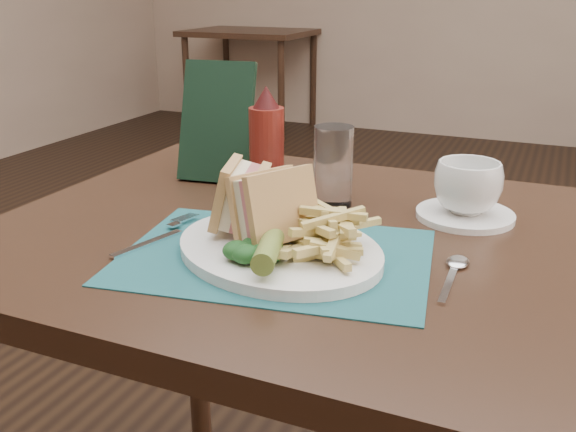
# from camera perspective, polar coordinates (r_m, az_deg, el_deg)

# --- Properties ---
(wall_back) EXTENTS (6.00, 0.00, 6.00)m
(wall_back) POSITION_cam_1_polar(r_m,az_deg,el_deg) (4.96, 18.94, 6.31)
(wall_back) COLOR tan
(wall_back) RESTS_ON ground
(table_bg_left) EXTENTS (0.90, 0.75, 0.75)m
(table_bg_left) POSITION_cam_1_polar(r_m,az_deg,el_deg) (5.09, -3.25, 11.99)
(table_bg_left) COLOR black
(table_bg_left) RESTS_ON ground
(placemat) EXTENTS (0.44, 0.35, 0.00)m
(placemat) POSITION_cam_1_polar(r_m,az_deg,el_deg) (0.86, -1.10, -3.59)
(placemat) COLOR #1A5054
(placemat) RESTS_ON table_main
(plate) EXTENTS (0.37, 0.34, 0.01)m
(plate) POSITION_cam_1_polar(r_m,az_deg,el_deg) (0.85, -0.80, -3.00)
(plate) COLOR white
(plate) RESTS_ON placemat
(sandwich_half_a) EXTENTS (0.10, 0.11, 0.10)m
(sandwich_half_a) POSITION_cam_1_polar(r_m,az_deg,el_deg) (0.89, -5.56, 1.79)
(sandwich_half_a) COLOR tan
(sandwich_half_a) RESTS_ON plate
(sandwich_half_b) EXTENTS (0.12, 0.13, 0.10)m
(sandwich_half_b) POSITION_cam_1_polar(r_m,az_deg,el_deg) (0.86, -2.10, 1.30)
(sandwich_half_b) COLOR tan
(sandwich_half_b) RESTS_ON plate
(kale_garnish) EXTENTS (0.11, 0.08, 0.03)m
(kale_garnish) POSITION_cam_1_polar(r_m,az_deg,el_deg) (0.80, -2.39, -3.06)
(kale_garnish) COLOR #153A19
(kale_garnish) RESTS_ON plate
(pickle_spear) EXTENTS (0.06, 0.12, 0.03)m
(pickle_spear) POSITION_cam_1_polar(r_m,az_deg,el_deg) (0.79, -1.64, -2.74)
(pickle_spear) COLOR #59732B
(pickle_spear) RESTS_ON plate
(fries_pile) EXTENTS (0.18, 0.20, 0.06)m
(fries_pile) POSITION_cam_1_polar(r_m,az_deg,el_deg) (0.83, 3.57, -0.93)
(fries_pile) COLOR tan
(fries_pile) RESTS_ON plate
(fork) EXTENTS (0.08, 0.17, 0.01)m
(fork) POSITION_cam_1_polar(r_m,az_deg,el_deg) (0.93, -11.37, -1.52)
(fork) COLOR silver
(fork) RESTS_ON placemat
(spoon) EXTENTS (0.04, 0.15, 0.01)m
(spoon) POSITION_cam_1_polar(r_m,az_deg,el_deg) (0.82, 14.35, -5.09)
(spoon) COLOR silver
(spoon) RESTS_ON table_main
(saucer) EXTENTS (0.19, 0.19, 0.01)m
(saucer) POSITION_cam_1_polar(r_m,az_deg,el_deg) (1.03, 15.45, 0.08)
(saucer) COLOR white
(saucer) RESTS_ON table_main
(coffee_cup) EXTENTS (0.14, 0.14, 0.08)m
(coffee_cup) POSITION_cam_1_polar(r_m,az_deg,el_deg) (1.01, 15.68, 2.48)
(coffee_cup) COLOR white
(coffee_cup) RESTS_ON saucer
(drinking_glass) EXTENTS (0.08, 0.08, 0.13)m
(drinking_glass) POSITION_cam_1_polar(r_m,az_deg,el_deg) (1.04, 4.03, 4.43)
(drinking_glass) COLOR white
(drinking_glass) RESTS_ON table_main
(ketchup_bottle) EXTENTS (0.07, 0.07, 0.19)m
(ketchup_bottle) POSITION_cam_1_polar(r_m,az_deg,el_deg) (1.08, -1.91, 6.61)
(ketchup_bottle) COLOR maroon
(ketchup_bottle) RESTS_ON table_main
(check_presenter) EXTENTS (0.14, 0.10, 0.21)m
(check_presenter) POSITION_cam_1_polar(r_m,az_deg,el_deg) (1.18, -6.37, 8.32)
(check_presenter) COLOR black
(check_presenter) RESTS_ON table_main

